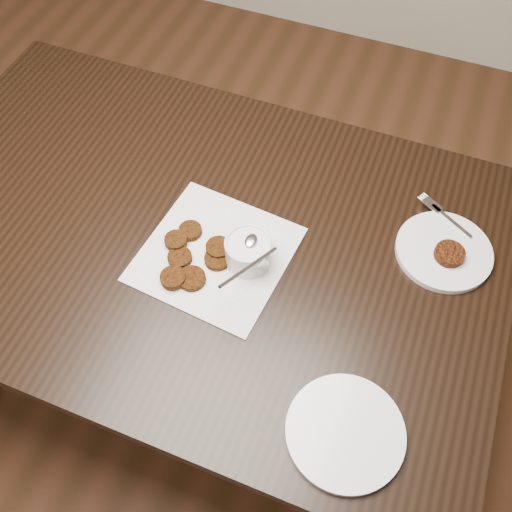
{
  "coord_description": "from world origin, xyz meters",
  "views": [
    {
      "loc": [
        0.41,
        -0.49,
        1.75
      ],
      "look_at": [
        0.18,
        0.09,
        0.8
      ],
      "focal_mm": 39.19,
      "sensor_mm": 36.0,
      "label": 1
    }
  ],
  "objects_px": {
    "napkin": "(216,254)",
    "plate_empty": "(345,432)",
    "plate_with_patty": "(445,249)",
    "table": "(202,309)",
    "sauce_ramekin": "(248,242)"
  },
  "relations": [
    {
      "from": "napkin",
      "to": "sauce_ramekin",
      "type": "relative_size",
      "value": 2.24
    },
    {
      "from": "napkin",
      "to": "sauce_ramekin",
      "type": "bearing_deg",
      "value": 7.79
    },
    {
      "from": "sauce_ramekin",
      "to": "table",
      "type": "bearing_deg",
      "value": 169.31
    },
    {
      "from": "napkin",
      "to": "plate_with_patty",
      "type": "distance_m",
      "value": 0.49
    },
    {
      "from": "table",
      "to": "napkin",
      "type": "height_order",
      "value": "napkin"
    },
    {
      "from": "sauce_ramekin",
      "to": "plate_with_patty",
      "type": "distance_m",
      "value": 0.42
    },
    {
      "from": "table",
      "to": "napkin",
      "type": "xyz_separation_m",
      "value": [
        0.08,
        -0.04,
        0.38
      ]
    },
    {
      "from": "plate_with_patty",
      "to": "plate_empty",
      "type": "relative_size",
      "value": 0.97
    },
    {
      "from": "napkin",
      "to": "plate_empty",
      "type": "distance_m",
      "value": 0.45
    },
    {
      "from": "table",
      "to": "sauce_ramekin",
      "type": "relative_size",
      "value": 10.42
    },
    {
      "from": "napkin",
      "to": "plate_with_patty",
      "type": "height_order",
      "value": "plate_with_patty"
    },
    {
      "from": "napkin",
      "to": "sauce_ramekin",
      "type": "height_order",
      "value": "sauce_ramekin"
    },
    {
      "from": "table",
      "to": "plate_empty",
      "type": "relative_size",
      "value": 6.58
    },
    {
      "from": "table",
      "to": "plate_with_patty",
      "type": "distance_m",
      "value": 0.68
    },
    {
      "from": "table",
      "to": "plate_with_patty",
      "type": "xyz_separation_m",
      "value": [
        0.53,
        0.14,
        0.39
      ]
    }
  ]
}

